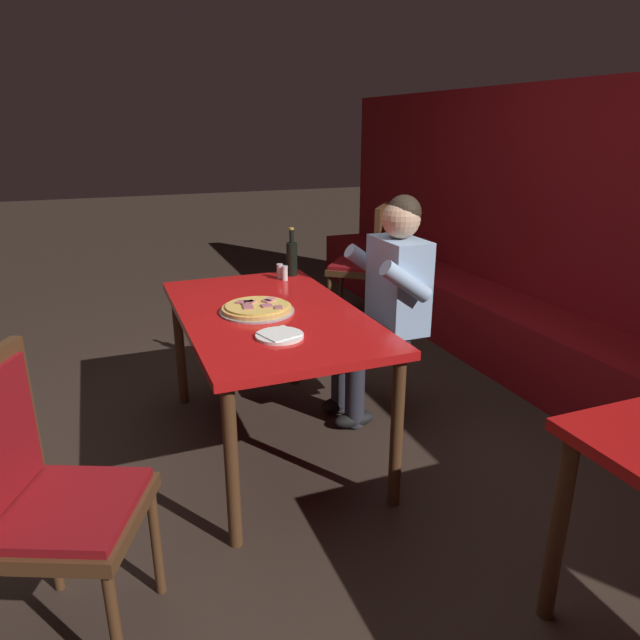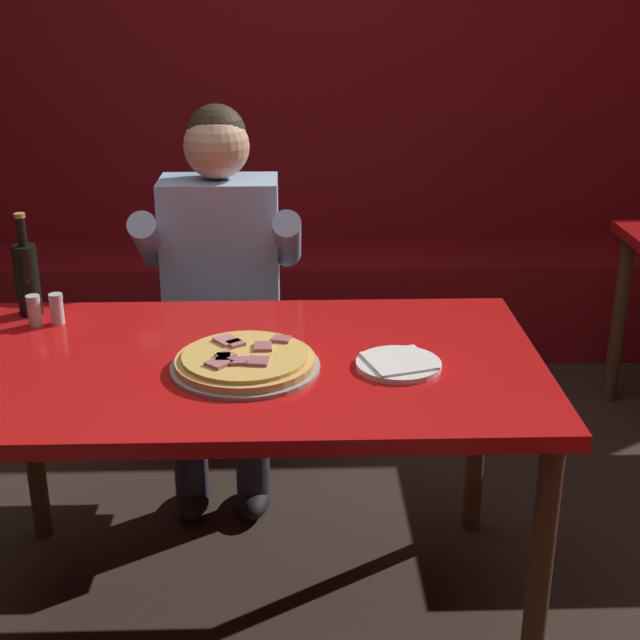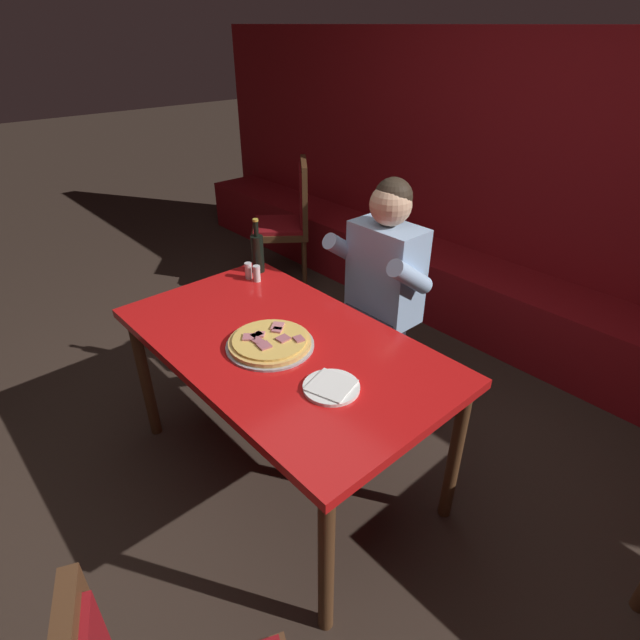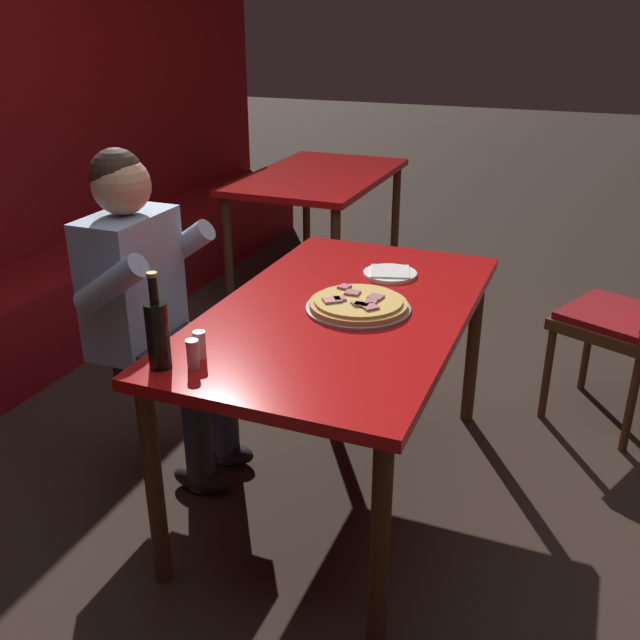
# 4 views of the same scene
# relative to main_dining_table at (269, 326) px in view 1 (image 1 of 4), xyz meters

# --- Properties ---
(ground_plane) EXTENTS (24.00, 24.00, 0.00)m
(ground_plane) POSITION_rel_main_dining_table_xyz_m (0.00, 0.00, -0.68)
(ground_plane) COLOR #33261E
(booth_wall_panel) EXTENTS (6.80, 0.16, 1.90)m
(booth_wall_panel) POSITION_rel_main_dining_table_xyz_m (0.00, 2.18, 0.27)
(booth_wall_panel) COLOR maroon
(booth_wall_panel) RESTS_ON ground_plane
(booth_bench) EXTENTS (6.46, 0.48, 0.46)m
(booth_bench) POSITION_rel_main_dining_table_xyz_m (0.00, 1.86, -0.45)
(booth_bench) COLOR maroon
(booth_bench) RESTS_ON ground_plane
(main_dining_table) EXTENTS (1.48, 0.85, 0.76)m
(main_dining_table) POSITION_rel_main_dining_table_xyz_m (0.00, 0.00, 0.00)
(main_dining_table) COLOR #4C2D19
(main_dining_table) RESTS_ON ground_plane
(pizza) EXTENTS (0.37, 0.37, 0.05)m
(pizza) POSITION_rel_main_dining_table_xyz_m (0.00, -0.06, 0.10)
(pizza) COLOR #9E9EA3
(pizza) RESTS_ON main_dining_table
(plate_white_paper) EXTENTS (0.21, 0.21, 0.02)m
(plate_white_paper) POSITION_rel_main_dining_table_xyz_m (0.37, -0.06, 0.09)
(plate_white_paper) COLOR white
(plate_white_paper) RESTS_ON main_dining_table
(beer_bottle) EXTENTS (0.07, 0.07, 0.29)m
(beer_bottle) POSITION_rel_main_dining_table_xyz_m (-0.62, 0.33, 0.19)
(beer_bottle) COLOR black
(beer_bottle) RESTS_ON main_dining_table
(shaker_red_pepper_flakes) EXTENTS (0.04, 0.04, 0.09)m
(shaker_red_pepper_flakes) POSITION_rel_main_dining_table_xyz_m (-0.59, 0.25, 0.12)
(shaker_red_pepper_flakes) COLOR silver
(shaker_red_pepper_flakes) RESTS_ON main_dining_table
(shaker_black_pepper) EXTENTS (0.04, 0.04, 0.09)m
(shaker_black_pepper) POSITION_rel_main_dining_table_xyz_m (-0.53, 0.26, 0.12)
(shaker_black_pepper) COLOR silver
(shaker_black_pepper) RESTS_ON main_dining_table
(diner_seated_blue_shirt) EXTENTS (0.53, 0.53, 1.27)m
(diner_seated_blue_shirt) POSITION_rel_main_dining_table_xyz_m (-0.12, 0.71, 0.03)
(diner_seated_blue_shirt) COLOR black
(diner_seated_blue_shirt) RESTS_ON ground_plane
(dining_chair_side_aisle) EXTENTS (0.62, 0.62, 1.02)m
(dining_chair_side_aisle) POSITION_rel_main_dining_table_xyz_m (-1.58, 1.32, -0.09)
(dining_chair_side_aisle) COLOR #4C2D19
(dining_chair_side_aisle) RESTS_ON ground_plane
(dining_chair_near_left) EXTENTS (0.58, 0.58, 0.99)m
(dining_chair_near_left) POSITION_rel_main_dining_table_xyz_m (0.89, -1.00, -0.11)
(dining_chair_near_left) COLOR #4C2D19
(dining_chair_near_left) RESTS_ON ground_plane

